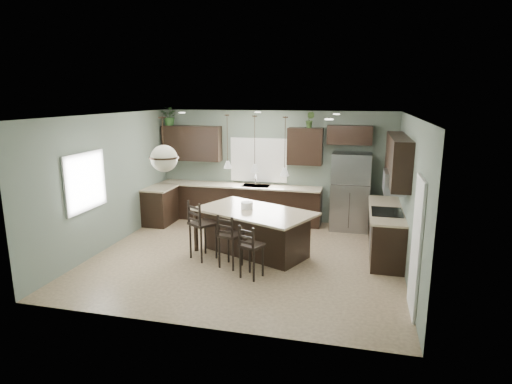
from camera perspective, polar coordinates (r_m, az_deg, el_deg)
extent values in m
plane|color=#9E8466|center=(8.68, -1.28, -8.61)|extent=(6.00, 6.00, 0.00)
cube|color=white|center=(6.67, 20.58, -6.83)|extent=(0.04, 0.82, 2.04)
cube|color=white|center=(10.96, 0.37, 4.29)|extent=(1.35, 0.02, 1.00)
cube|color=white|center=(8.81, -21.87, 1.28)|extent=(0.02, 1.10, 1.00)
cube|color=black|center=(11.00, -12.67, -1.85)|extent=(0.60, 0.90, 0.90)
cube|color=#BBAC8E|center=(10.88, -12.69, 0.54)|extent=(0.66, 0.96, 0.04)
cube|color=black|center=(11.02, -2.26, -1.51)|extent=(4.20, 0.60, 0.90)
cube|color=#BBAC8E|center=(10.89, -2.31, 0.86)|extent=(4.20, 0.66, 0.04)
cube|color=gray|center=(10.77, -0.01, 0.82)|extent=(0.70, 0.45, 0.01)
cylinder|color=silver|center=(10.72, -0.05, 1.55)|extent=(0.02, 0.02, 0.28)
cube|color=black|center=(11.29, -8.54, 6.45)|extent=(1.55, 0.34, 0.90)
cube|color=black|center=(10.54, 6.57, 6.06)|extent=(0.85, 0.34, 0.90)
cube|color=black|center=(10.43, 12.39, 7.44)|extent=(1.05, 0.34, 0.45)
cube|color=black|center=(9.12, 16.89, -5.13)|extent=(0.60, 2.35, 0.90)
cube|color=#BBAC8E|center=(8.99, 16.96, -2.27)|extent=(0.66, 2.35, 0.04)
cube|color=black|center=(8.71, 17.06, -2.57)|extent=(0.58, 0.75, 0.02)
cube|color=gray|center=(8.84, 15.00, -5.57)|extent=(0.01, 0.72, 0.60)
cube|color=black|center=(8.80, 18.37, 4.18)|extent=(0.34, 2.35, 0.90)
cube|color=gray|center=(8.59, 17.98, 1.30)|extent=(0.40, 0.75, 0.40)
cube|color=gray|center=(10.44, 12.46, 0.07)|extent=(0.90, 0.74, 1.85)
cube|color=black|center=(8.66, -0.17, -5.41)|extent=(2.64, 2.13, 0.92)
cylinder|color=white|center=(8.63, -1.22, -1.80)|extent=(0.24, 0.24, 0.14)
cube|color=black|center=(8.46, -7.08, -5.02)|extent=(0.61, 0.61, 1.19)
cube|color=black|center=(8.03, -3.42, -6.49)|extent=(0.48, 0.48, 1.04)
cube|color=black|center=(7.58, -0.59, -7.88)|extent=(0.47, 0.47, 0.98)
imported|color=#295123|center=(11.44, -11.40, 9.88)|extent=(0.51, 0.46, 0.47)
imported|color=#375424|center=(10.44, 7.23, 9.54)|extent=(0.26, 0.23, 0.39)
plane|color=slate|center=(10.91, 2.43, 3.45)|extent=(6.00, 0.00, 6.00)
plane|color=slate|center=(5.76, -8.49, -5.22)|extent=(6.00, 0.00, 6.00)
plane|color=slate|center=(9.50, -19.10, 1.35)|extent=(0.00, 5.50, 5.50)
plane|color=slate|center=(8.05, 19.75, -0.65)|extent=(0.00, 5.50, 5.50)
plane|color=white|center=(8.10, -1.38, 10.18)|extent=(6.00, 6.00, 0.00)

